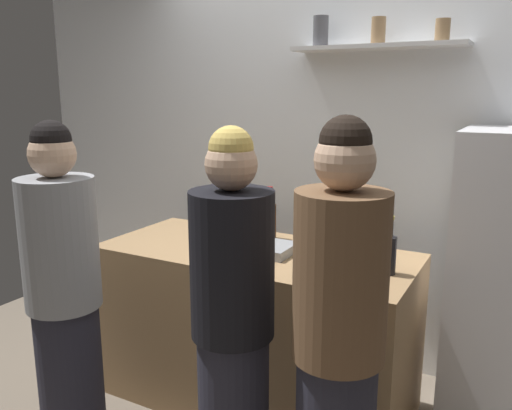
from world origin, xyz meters
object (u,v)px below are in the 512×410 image
water_bottle_plastic (312,228)px  person_grey_hoodie (64,299)px  baking_pan (262,247)px  person_blonde (233,326)px  utensil_holder (239,226)px  wine_bottle_green_glass (352,230)px  wine_bottle_dark_glass (389,253)px  person_brown_jacket (338,347)px  wine_bottle_amber_glass (270,219)px

water_bottle_plastic → person_grey_hoodie: size_ratio=0.16×
baking_pan → person_grey_hoodie: 1.01m
person_blonde → person_grey_hoodie: size_ratio=1.00×
utensil_holder → person_grey_hoodie: (-0.34, -1.02, -0.16)m
baking_pan → wine_bottle_green_glass: 0.49m
utensil_holder → person_blonde: bearing=-61.2°
person_blonde → wine_bottle_dark_glass: bearing=-86.5°
person_blonde → person_brown_jacket: person_brown_jacket is taller
wine_bottle_dark_glass → baking_pan: bearing=178.6°
baking_pan → wine_bottle_dark_glass: wine_bottle_dark_glass is taller
wine_bottle_amber_glass → person_grey_hoodie: bearing=-117.0°
person_blonde → wine_bottle_amber_glass: bearing=-32.9°
utensil_holder → water_bottle_plastic: bearing=-5.0°
person_grey_hoodie → person_brown_jacket: person_brown_jacket is taller
water_bottle_plastic → baking_pan: bearing=-139.6°
utensil_holder → wine_bottle_amber_glass: size_ratio=0.69×
baking_pan → water_bottle_plastic: water_bottle_plastic is taller
wine_bottle_green_glass → person_blonde: person_blonde is taller
baking_pan → wine_bottle_green_glass: wine_bottle_green_glass is taller
utensil_holder → wine_bottle_amber_glass: (0.19, 0.03, 0.05)m
wine_bottle_dark_glass → water_bottle_plastic: 0.51m
wine_bottle_dark_glass → person_blonde: person_blonde is taller
person_blonde → person_brown_jacket: bearing=-142.6°
wine_bottle_dark_glass → person_blonde: 0.82m
baking_pan → person_brown_jacket: 0.96m
person_blonde → wine_bottle_green_glass: bearing=-63.2°
wine_bottle_green_glass → wine_bottle_amber_glass: (-0.50, 0.01, -0.01)m
person_brown_jacket → person_grey_hoodie: bearing=-117.5°
wine_bottle_dark_glass → water_bottle_plastic: wine_bottle_dark_glass is taller
person_blonde → person_grey_hoodie: person_grey_hoodie is taller
baking_pan → wine_bottle_green_glass: bearing=30.2°
baking_pan → wine_bottle_amber_glass: wine_bottle_amber_glass is taller
water_bottle_plastic → person_grey_hoodie: 1.29m
utensil_holder → person_brown_jacket: bearing=-43.7°
wine_bottle_green_glass → person_brown_jacket: person_brown_jacket is taller
utensil_holder → person_blonde: size_ratio=0.13×
wine_bottle_green_glass → person_brown_jacket: size_ratio=0.19×
person_blonde → utensil_holder: bearing=-22.1°
utensil_holder → person_brown_jacket: person_brown_jacket is taller
person_grey_hoodie → wine_bottle_green_glass: bearing=161.9°
wine_bottle_dark_glass → person_blonde: bearing=-125.5°
utensil_holder → wine_bottle_green_glass: size_ratio=0.67×
wine_bottle_green_glass → person_grey_hoodie: person_grey_hoodie is taller
baking_pan → wine_bottle_amber_glass: (-0.08, 0.25, 0.09)m
wine_bottle_amber_glass → water_bottle_plastic: wine_bottle_amber_glass is taller
utensil_holder → water_bottle_plastic: 0.49m
utensil_holder → person_grey_hoodie: bearing=-108.6°
baking_pan → person_blonde: size_ratio=0.21×
utensil_holder → wine_bottle_amber_glass: wine_bottle_amber_glass is taller
baking_pan → wine_bottle_green_glass: size_ratio=1.06×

